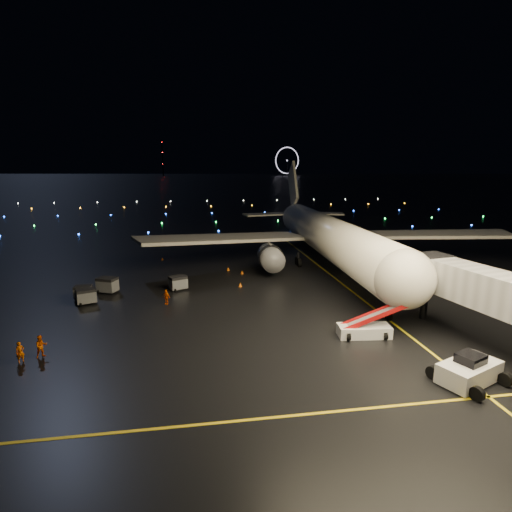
# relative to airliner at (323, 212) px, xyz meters

# --- Properties ---
(ground) EXTENTS (2000.00, 2000.00, 0.00)m
(ground) POSITION_rel_airliner_xyz_m (-12.91, 272.11, -7.95)
(ground) COLOR black
(ground) RESTS_ON ground
(lane_centre) EXTENTS (0.25, 80.00, 0.02)m
(lane_centre) POSITION_rel_airliner_xyz_m (-0.91, -12.89, -7.94)
(lane_centre) COLOR yellow
(lane_centre) RESTS_ON ground
(lane_cross) EXTENTS (60.00, 0.25, 0.02)m
(lane_cross) POSITION_rel_airliner_xyz_m (-17.91, -37.89, -7.94)
(lane_cross) COLOR yellow
(lane_cross) RESTS_ON ground
(airliner) EXTENTS (58.19, 55.50, 15.89)m
(airliner) POSITION_rel_airliner_xyz_m (0.00, 0.00, 0.00)
(airliner) COLOR silver
(airliner) RESTS_ON ground
(pushback_tug) EXTENTS (5.00, 3.86, 2.12)m
(pushback_tug) POSITION_rel_airliner_xyz_m (-1.02, -36.02, -6.89)
(pushback_tug) COLOR silver
(pushback_tug) RESTS_ON ground
(belt_loader) EXTENTS (6.83, 2.51, 3.23)m
(belt_loader) POSITION_rel_airliner_xyz_m (-4.96, -27.55, -6.33)
(belt_loader) COLOR silver
(belt_loader) RESTS_ON ground
(crew_a) EXTENTS (0.72, 0.67, 1.66)m
(crew_a) POSITION_rel_airliner_xyz_m (-32.93, -28.08, -7.11)
(crew_a) COLOR #F96105
(crew_a) RESTS_ON ground
(crew_b) EXTENTS (1.11, 1.06, 1.80)m
(crew_b) POSITION_rel_airliner_xyz_m (-31.66, -27.36, -7.05)
(crew_b) COLOR #F96105
(crew_b) RESTS_ON ground
(crew_c) EXTENTS (1.02, 0.89, 1.65)m
(crew_c) POSITION_rel_airliner_xyz_m (-22.75, -16.18, -7.12)
(crew_c) COLOR #F96105
(crew_c) RESTS_ON ground
(safety_cone_0) EXTENTS (0.62, 0.62, 0.53)m
(safety_cone_0) POSITION_rel_airliner_xyz_m (-14.02, -10.87, -7.68)
(safety_cone_0) COLOR orange
(safety_cone_0) RESTS_ON ground
(safety_cone_1) EXTENTS (0.55, 0.55, 0.50)m
(safety_cone_1) POSITION_rel_airliner_xyz_m (-14.81, -2.59, -7.70)
(safety_cone_1) COLOR orange
(safety_cone_1) RESTS_ON ground
(safety_cone_2) EXTENTS (0.55, 0.55, 0.49)m
(safety_cone_2) POSITION_rel_airliner_xyz_m (-13.04, -4.76, -7.70)
(safety_cone_2) COLOR orange
(safety_cone_2) RESTS_ON ground
(safety_cone_3) EXTENTS (0.50, 0.50, 0.45)m
(safety_cone_3) POSITION_rel_airliner_xyz_m (-24.73, 5.68, -7.72)
(safety_cone_3) COLOR orange
(safety_cone_3) RESTS_ON ground
(ferris_wheel) EXTENTS (49.33, 16.80, 52.00)m
(ferris_wheel) POSITION_rel_airliner_xyz_m (157.09, 692.11, 18.05)
(ferris_wheel) COLOR black
(ferris_wheel) RESTS_ON ground
(radio_mast) EXTENTS (1.80, 1.80, 64.00)m
(radio_mast) POSITION_rel_airliner_xyz_m (-72.91, 712.11, 24.05)
(radio_mast) COLOR black
(radio_mast) RESTS_ON ground
(taxiway_lights) EXTENTS (164.00, 92.00, 0.36)m
(taxiway_lights) POSITION_rel_airliner_xyz_m (-12.91, 78.11, -7.77)
(taxiway_lights) COLOR black
(taxiway_lights) RESTS_ON ground
(baggage_cart_0) EXTENTS (2.41, 2.11, 1.70)m
(baggage_cart_0) POSITION_rel_airliner_xyz_m (-21.64, -11.00, -7.09)
(baggage_cart_0) COLOR gray
(baggage_cart_0) RESTS_ON ground
(baggage_cart_1) EXTENTS (2.60, 2.25, 1.85)m
(baggage_cart_1) POSITION_rel_airliner_xyz_m (-29.93, -10.86, -7.02)
(baggage_cart_1) COLOR gray
(baggage_cart_1) RESTS_ON ground
(baggage_cart_2) EXTENTS (1.83, 1.30, 1.54)m
(baggage_cart_2) POSITION_rel_airliner_xyz_m (-32.18, -12.87, -7.18)
(baggage_cart_2) COLOR gray
(baggage_cart_2) RESTS_ON ground
(baggage_cart_3) EXTENTS (2.36, 2.02, 1.69)m
(baggage_cart_3) POSITION_rel_airliner_xyz_m (-31.41, -14.69, -7.10)
(baggage_cart_3) COLOR gray
(baggage_cart_3) RESTS_ON ground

